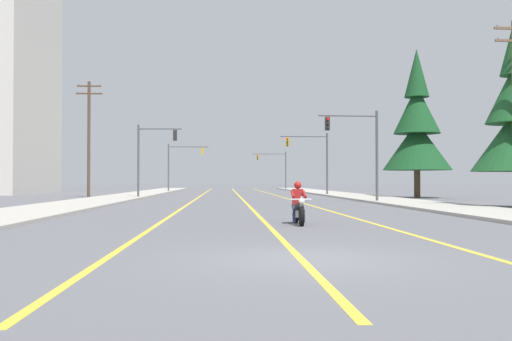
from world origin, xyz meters
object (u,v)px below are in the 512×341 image
(conifer_tree_right_verge_far, at_px, (417,129))
(traffic_signal_far_right, at_px, (276,164))
(traffic_signal_near_left, at_px, (151,150))
(utility_pole_left_near, at_px, (89,135))
(traffic_signal_mid_right, at_px, (314,154))
(traffic_signal_near_right, at_px, (360,143))
(motorcycle_with_rider, at_px, (298,207))
(traffic_signal_mid_left, at_px, (180,160))

(conifer_tree_right_verge_far, bearing_deg, traffic_signal_far_right, 99.93)
(traffic_signal_near_left, height_order, traffic_signal_far_right, same)
(traffic_signal_near_left, relative_size, utility_pole_left_near, 0.61)
(traffic_signal_far_right, xyz_separation_m, conifer_tree_right_verge_far, (8.01, -45.73, 1.74))
(traffic_signal_mid_right, distance_m, traffic_signal_far_right, 37.62)
(traffic_signal_mid_right, relative_size, traffic_signal_far_right, 1.00)
(traffic_signal_near_right, distance_m, utility_pole_left_near, 24.35)
(traffic_signal_near_right, distance_m, conifer_tree_right_verge_far, 12.72)
(motorcycle_with_rider, distance_m, traffic_signal_mid_left, 56.08)
(motorcycle_with_rider, relative_size, conifer_tree_right_verge_far, 0.17)
(traffic_signal_mid_right, bearing_deg, traffic_signal_near_left, -153.07)
(traffic_signal_mid_left, relative_size, traffic_signal_far_right, 1.00)
(traffic_signal_mid_left, bearing_deg, motorcycle_with_rider, -81.59)
(motorcycle_with_rider, relative_size, utility_pole_left_near, 0.22)
(motorcycle_with_rider, bearing_deg, utility_pole_left_near, 114.57)
(traffic_signal_near_right, bearing_deg, traffic_signal_mid_right, 90.97)
(utility_pole_left_near, bearing_deg, traffic_signal_near_right, -30.70)
(motorcycle_with_rider, bearing_deg, traffic_signal_mid_left, 98.41)
(traffic_signal_near_right, bearing_deg, conifer_tree_right_verge_far, 54.29)
(traffic_signal_near_right, xyz_separation_m, traffic_signal_mid_right, (-0.31, 18.33, 0.04))
(traffic_signal_near_left, bearing_deg, traffic_signal_mid_right, 26.93)
(traffic_signal_near_left, bearing_deg, traffic_signal_mid_left, 88.80)
(traffic_signal_near_right, distance_m, traffic_signal_mid_right, 18.33)
(traffic_signal_mid_right, relative_size, traffic_signal_mid_left, 1.00)
(motorcycle_with_rider, relative_size, traffic_signal_far_right, 0.35)
(traffic_signal_far_right, height_order, utility_pole_left_near, utility_pole_left_near)
(traffic_signal_far_right, relative_size, conifer_tree_right_verge_far, 0.48)
(motorcycle_with_rider, distance_m, traffic_signal_near_right, 20.23)
(motorcycle_with_rider, bearing_deg, traffic_signal_near_right, 70.54)
(traffic_signal_near_left, height_order, traffic_signal_mid_left, same)
(traffic_signal_near_right, xyz_separation_m, traffic_signal_far_right, (-0.66, 55.95, 0.09))
(traffic_signal_near_left, bearing_deg, traffic_signal_far_right, 72.00)
(traffic_signal_far_right, distance_m, conifer_tree_right_verge_far, 46.45)
(traffic_signal_near_left, distance_m, traffic_signal_mid_left, 25.90)
(traffic_signal_mid_left, xyz_separation_m, utility_pole_left_near, (-6.08, -24.16, 1.31))
(motorcycle_with_rider, xyz_separation_m, traffic_signal_mid_left, (-8.19, 55.36, 3.53))
(motorcycle_with_rider, height_order, traffic_signal_far_right, traffic_signal_far_right)
(traffic_signal_mid_right, xyz_separation_m, utility_pole_left_near, (-20.59, -5.92, 1.34))
(traffic_signal_near_right, relative_size, traffic_signal_far_right, 1.00)
(traffic_signal_near_left, relative_size, traffic_signal_mid_right, 1.00)
(motorcycle_with_rider, distance_m, traffic_signal_near_left, 30.93)
(utility_pole_left_near, height_order, conifer_tree_right_verge_far, conifer_tree_right_verge_far)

